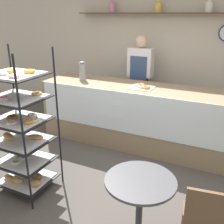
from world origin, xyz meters
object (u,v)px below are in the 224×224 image
(person_worker, at_px, (140,79))
(donut_tray_counter, at_px, (142,87))
(cafe_table, at_px, (140,198))
(pastry_rack, at_px, (21,133))
(cafe_chair, at_px, (207,221))
(coffee_carafe, at_px, (82,71))

(person_worker, bearing_deg, donut_tray_counter, -67.78)
(cafe_table, bearing_deg, person_worker, 110.21)
(pastry_rack, relative_size, person_worker, 1.01)
(cafe_chair, bearing_deg, cafe_table, -8.57)
(pastry_rack, height_order, donut_tray_counter, pastry_rack)
(cafe_chair, bearing_deg, person_worker, -67.99)
(person_worker, relative_size, donut_tray_counter, 4.79)
(coffee_carafe, distance_m, donut_tray_counter, 1.10)
(pastry_rack, height_order, cafe_table, pastry_rack)
(person_worker, height_order, donut_tray_counter, person_worker)
(person_worker, bearing_deg, pastry_rack, -103.61)
(coffee_carafe, bearing_deg, donut_tray_counter, -1.02)
(pastry_rack, xyz_separation_m, donut_tray_counter, (0.89, 1.69, 0.26))
(coffee_carafe, relative_size, donut_tray_counter, 0.92)
(cafe_chair, bearing_deg, donut_tray_counter, -65.27)
(cafe_chair, bearing_deg, coffee_carafe, -48.02)
(cafe_chair, bearing_deg, pastry_rack, -14.66)
(person_worker, distance_m, coffee_carafe, 1.09)
(cafe_chair, distance_m, coffee_carafe, 3.11)
(person_worker, xyz_separation_m, cafe_chair, (1.55, -2.67, -0.41))
(person_worker, bearing_deg, cafe_table, -69.79)
(donut_tray_counter, bearing_deg, cafe_table, -70.58)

